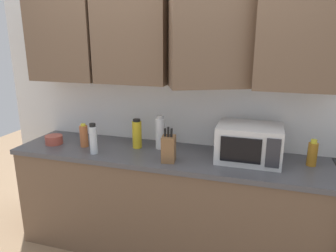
# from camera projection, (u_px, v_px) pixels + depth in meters

# --- Properties ---
(wall_back_with_cabinets) EXTENTS (3.44, 0.55, 2.60)m
(wall_back_with_cabinets) POSITION_uv_depth(u_px,v_px,m) (174.00, 67.00, 2.61)
(wall_back_with_cabinets) COLOR white
(wall_back_with_cabinets) RESTS_ON ground_plane
(counter_run) EXTENTS (2.57, 0.63, 0.90)m
(counter_run) POSITION_uv_depth(u_px,v_px,m) (166.00, 202.00, 2.70)
(counter_run) COLOR brown
(counter_run) RESTS_ON ground_plane
(microwave) EXTENTS (0.48, 0.37, 0.28)m
(microwave) POSITION_uv_depth(u_px,v_px,m) (249.00, 143.00, 2.40)
(microwave) COLOR silver
(microwave) RESTS_ON counter_run
(knife_block) EXTENTS (0.12, 0.13, 0.28)m
(knife_block) POSITION_uv_depth(u_px,v_px,m) (169.00, 148.00, 2.39)
(knife_block) COLOR brown
(knife_block) RESTS_ON counter_run
(bottle_clear_tall) EXTENTS (0.06, 0.06, 0.25)m
(bottle_clear_tall) POSITION_uv_depth(u_px,v_px,m) (93.00, 139.00, 2.55)
(bottle_clear_tall) COLOR silver
(bottle_clear_tall) RESTS_ON counter_run
(bottle_yellow_mustard) EXTENTS (0.08, 0.08, 0.25)m
(bottle_yellow_mustard) POSITION_uv_depth(u_px,v_px,m) (137.00, 134.00, 2.69)
(bottle_yellow_mustard) COLOR gold
(bottle_yellow_mustard) RESTS_ON counter_run
(bottle_white_jar) EXTENTS (0.08, 0.08, 0.29)m
(bottle_white_jar) POSITION_uv_depth(u_px,v_px,m) (160.00, 133.00, 2.67)
(bottle_white_jar) COLOR white
(bottle_white_jar) RESTS_ON counter_run
(bottle_spice_jar) EXTENTS (0.07, 0.07, 0.20)m
(bottle_spice_jar) POSITION_uv_depth(u_px,v_px,m) (84.00, 136.00, 2.72)
(bottle_spice_jar) COLOR #BC6638
(bottle_spice_jar) RESTS_ON counter_run
(bottle_amber_vinegar) EXTENTS (0.07, 0.07, 0.20)m
(bottle_amber_vinegar) POSITION_uv_depth(u_px,v_px,m) (312.00, 154.00, 2.31)
(bottle_amber_vinegar) COLOR #AD701E
(bottle_amber_vinegar) RESTS_ON counter_run
(bowl_ceramic_small) EXTENTS (0.15, 0.15, 0.08)m
(bowl_ceramic_small) POSITION_uv_depth(u_px,v_px,m) (54.00, 140.00, 2.81)
(bowl_ceramic_small) COLOR #B24C3D
(bowl_ceramic_small) RESTS_ON counter_run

